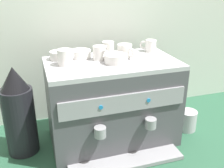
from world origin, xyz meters
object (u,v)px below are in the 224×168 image
object	(u,v)px
ceramic_cup_0	(108,48)
coffee_grinder	(19,113)
ceramic_cup_1	(100,53)
ceramic_bowl_1	(81,54)
ceramic_cup_2	(65,57)
ceramic_bowl_0	(59,56)
ceramic_cup_4	(125,51)
ceramic_bowl_2	(116,59)
ceramic_cup_3	(150,46)
espresso_machine	(112,102)
milk_pitcher	(187,120)

from	to	relation	value
ceramic_cup_0	coffee_grinder	xyz separation A→B (m)	(-0.50, -0.09, -0.28)
ceramic_cup_1	ceramic_bowl_1	distance (m)	0.11
ceramic_cup_2	ceramic_cup_0	bearing A→B (deg)	22.65
ceramic_bowl_0	coffee_grinder	xyz separation A→B (m)	(-0.23, -0.09, -0.26)
ceramic_cup_4	ceramic_bowl_0	distance (m)	0.35
coffee_grinder	ceramic_bowl_2	bearing A→B (deg)	-7.19
ceramic_cup_1	ceramic_cup_3	bearing A→B (deg)	12.43
ceramic_cup_4	coffee_grinder	xyz separation A→B (m)	(-0.57, -0.01, -0.27)
espresso_machine	ceramic_cup_2	size ratio (longest dim) A/B	6.83
ceramic_cup_3	coffee_grinder	world-z (taller)	ceramic_cup_3
ceramic_bowl_2	ceramic_cup_4	bearing A→B (deg)	43.99
ceramic_cup_2	ceramic_bowl_1	xyz separation A→B (m)	(0.09, 0.10, -0.02)
coffee_grinder	ceramic_bowl_1	bearing A→B (deg)	12.81
ceramic_cup_4	ceramic_bowl_0	size ratio (longest dim) A/B	1.20
ceramic_cup_1	milk_pitcher	distance (m)	0.68
espresso_machine	ceramic_bowl_0	size ratio (longest dim) A/B	7.16
ceramic_bowl_0	coffee_grinder	distance (m)	0.36
ceramic_cup_4	milk_pitcher	xyz separation A→B (m)	(0.37, -0.09, -0.44)
espresso_machine	coffee_grinder	xyz separation A→B (m)	(-0.49, 0.03, -0.00)
ceramic_cup_2	coffee_grinder	bearing A→B (deg)	176.21
ceramic_cup_1	coffee_grinder	xyz separation A→B (m)	(-0.43, -0.01, -0.27)
ceramic_cup_1	ceramic_bowl_2	world-z (taller)	ceramic_cup_1
ceramic_cup_2	ceramic_bowl_1	size ratio (longest dim) A/B	0.94
ceramic_cup_0	ceramic_cup_2	bearing A→B (deg)	-157.35
ceramic_cup_4	ceramic_bowl_1	world-z (taller)	ceramic_cup_4
ceramic_bowl_1	milk_pitcher	bearing A→B (deg)	-15.26
coffee_grinder	ceramic_cup_4	bearing A→B (deg)	0.94
ceramic_bowl_0	espresso_machine	bearing A→B (deg)	-25.51
ceramic_cup_2	ceramic_bowl_2	world-z (taller)	ceramic_cup_2
ceramic_cup_4	milk_pitcher	distance (m)	0.58
ceramic_cup_1	ceramic_cup_4	xyz separation A→B (m)	(0.14, -0.00, -0.00)
ceramic_cup_0	milk_pitcher	world-z (taller)	ceramic_cup_0
ceramic_cup_1	ceramic_bowl_1	bearing A→B (deg)	141.96
ceramic_bowl_1	ceramic_cup_0	bearing A→B (deg)	2.76
ceramic_cup_1	ceramic_cup_3	size ratio (longest dim) A/B	1.16
ceramic_cup_2	ceramic_cup_3	world-z (taller)	ceramic_cup_2
ceramic_cup_1	ceramic_cup_2	bearing A→B (deg)	-171.21
ceramic_bowl_0	ceramic_bowl_1	bearing A→B (deg)	-3.71
ceramic_cup_0	ceramic_cup_1	size ratio (longest dim) A/B	0.96
espresso_machine	ceramic_bowl_0	world-z (taller)	ceramic_bowl_0
espresso_machine	ceramic_cup_3	bearing A→B (deg)	23.65
ceramic_cup_3	ceramic_bowl_2	size ratio (longest dim) A/B	0.72
coffee_grinder	ceramic_cup_0	bearing A→B (deg)	9.80
ceramic_bowl_1	ceramic_bowl_2	world-z (taller)	ceramic_bowl_2
ceramic_bowl_2	milk_pitcher	xyz separation A→B (m)	(0.45, -0.02, -0.42)
ceramic_cup_4	milk_pitcher	world-z (taller)	ceramic_cup_4
ceramic_cup_0	ceramic_cup_4	bearing A→B (deg)	-46.24
ceramic_cup_1	milk_pitcher	bearing A→B (deg)	-10.60
ceramic_bowl_0	ceramic_cup_0	bearing A→B (deg)	-0.02
ceramic_cup_4	ceramic_bowl_1	xyz separation A→B (m)	(-0.23, 0.07, -0.02)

